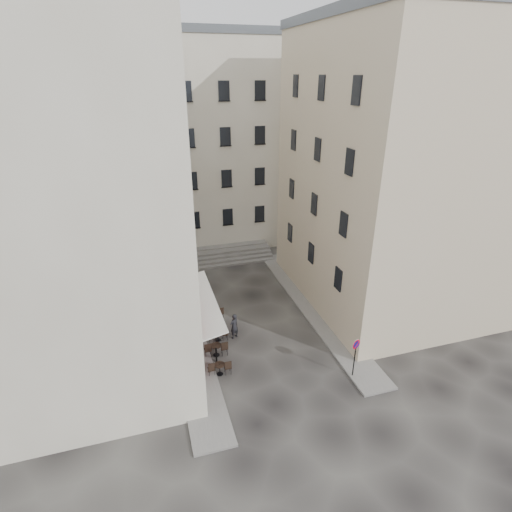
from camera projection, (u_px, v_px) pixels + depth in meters
name	position (u px, v px, depth m)	size (l,w,h in m)	color
ground	(265.00, 342.00, 24.93)	(90.00, 90.00, 0.00)	black
sidewalk_left	(184.00, 318.00, 27.20)	(2.00, 22.00, 0.12)	slate
sidewalk_right	(311.00, 306.00, 28.69)	(2.00, 18.00, 0.12)	slate
building_left	(54.00, 179.00, 20.48)	(12.20, 16.20, 20.60)	beige
building_right	(398.00, 171.00, 26.84)	(12.20, 14.20, 18.60)	#C6B493
building_back	(193.00, 143.00, 37.31)	(18.20, 10.20, 18.60)	beige
cafe_storefront	(191.00, 319.00, 23.88)	(1.74, 7.30, 3.50)	#4C120A
stone_steps	(221.00, 256.00, 35.70)	(9.00, 3.15, 0.80)	#5F5D5A
bollard_near	(216.00, 354.00, 22.99)	(0.12, 0.12, 0.98)	black
bollard_mid	(206.00, 321.00, 26.03)	(0.12, 0.12, 0.98)	black
bollard_far	(197.00, 295.00, 29.08)	(0.12, 0.12, 0.98)	black
no_parking_sign	(356.00, 351.00, 21.32)	(0.54, 0.22, 2.47)	black
bistro_table_a	(220.00, 368.00, 22.04)	(1.28, 0.60, 0.90)	black
bistro_table_b	(216.00, 349.00, 23.52)	(1.36, 0.64, 0.96)	black
bistro_table_c	(218.00, 335.00, 24.87)	(1.23, 0.58, 0.86)	black
bistro_table_d	(214.00, 313.00, 27.06)	(1.24, 0.58, 0.87)	black
bistro_table_e	(201.00, 310.00, 27.28)	(1.41, 0.66, 0.99)	black
pedestrian	(234.00, 326.00, 24.99)	(0.63, 0.41, 1.72)	black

